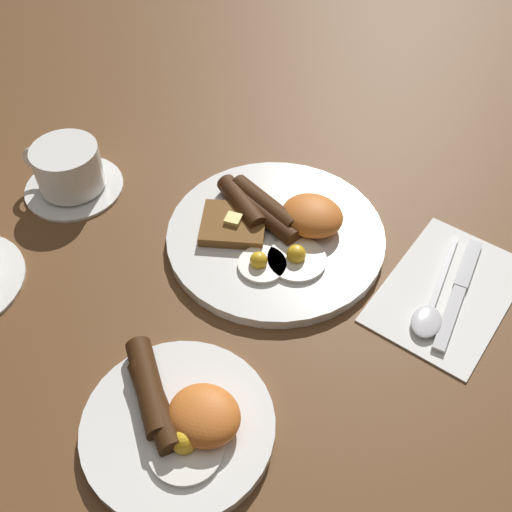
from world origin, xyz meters
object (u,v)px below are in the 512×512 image
breakfast_plate_near (276,231)px  knife (460,286)px  breakfast_plate_far (179,421)px  spoon (430,310)px  teacup_near (69,171)px

breakfast_plate_near → knife: size_ratio=1.54×
breakfast_plate_far → spoon: size_ratio=1.13×
breakfast_plate_near → breakfast_plate_far: 0.29m
knife → spoon: (0.02, 0.06, 0.00)m
breakfast_plate_near → teacup_near: (0.30, 0.06, 0.02)m
spoon → breakfast_plate_far: bearing=-37.6°
breakfast_plate_near → breakfast_plate_far: breakfast_plate_near is taller
breakfast_plate_near → spoon: 0.22m
teacup_near → knife: (-0.54, -0.10, -0.03)m
spoon → teacup_near: bearing=-89.9°
breakfast_plate_near → teacup_near: size_ratio=2.05×
breakfast_plate_near → teacup_near: teacup_near is taller
teacup_near → spoon: 0.53m
knife → spoon: size_ratio=1.05×
breakfast_plate_near → spoon: bearing=175.5°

